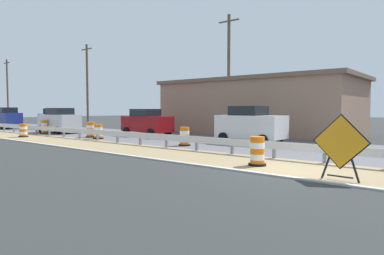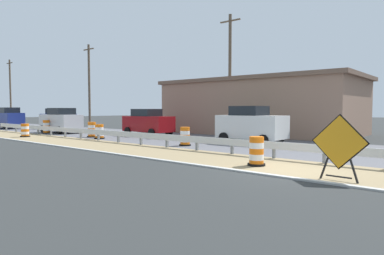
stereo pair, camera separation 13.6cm
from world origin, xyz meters
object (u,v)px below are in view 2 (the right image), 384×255
Objects in this scene: traffic_barrel_far at (92,130)px; traffic_barrel_farthest at (25,131)px; traffic_barrel_mid at (99,132)px; car_lead_near_lane at (8,118)px; utility_pole_mid at (89,85)px; car_trailing_near_lane at (251,125)px; car_distant_c at (148,122)px; utility_pole_far at (10,90)px; car_distant_b at (61,120)px; utility_pole_near at (230,73)px; car_mid_far_lane at (58,119)px; traffic_barrel_close at (185,137)px; traffic_barrel_nearest at (256,153)px; warning_sign_diamond at (339,145)px; traffic_barrel_farther at (46,127)px.

traffic_barrel_farthest is (-2.99, 4.01, -0.06)m from traffic_barrel_far.
traffic_barrel_mid is 17.75m from car_lead_near_lane.
traffic_barrel_far is at bearing -122.75° from utility_pole_mid.
car_distant_c is (0.02, 9.07, -0.09)m from car_trailing_near_lane.
car_lead_near_lane is at bearing -112.94° from utility_pole_far.
car_distant_b is 1.03× the size of car_distant_c.
utility_pole_far is (6.17, 14.58, 3.67)m from car_lead_near_lane.
utility_pole_near reaches higher than car_lead_near_lane.
car_mid_far_lane is 19.62m from utility_pole_far.
car_distant_b is at bearing 86.94° from traffic_barrel_close.
traffic_barrel_nearest is 0.25× the size of car_lead_near_lane.
utility_pole_mid reaches higher than warning_sign_diamond.
car_distant_b is at bearing 81.71° from traffic_barrel_far.
utility_pole_far is (7.11, 24.55, 4.26)m from traffic_barrel_farther.
car_mid_far_lane is at bearing 155.68° from utility_pole_mid.
traffic_barrel_farther is at bearing 81.98° from traffic_barrel_nearest.
traffic_barrel_close is 20.88m from utility_pole_mid.
car_mid_far_lane is at bearing 102.88° from utility_pole_near.
utility_pole_near is at bearing -44.04° from traffic_barrel_farthest.
utility_pole_mid reaches higher than car_distant_b.
traffic_barrel_close is at bearing -88.81° from traffic_barrel_farther.
warning_sign_diamond is at bearing -102.53° from traffic_barrel_far.
traffic_barrel_nearest is 8.15m from car_trailing_near_lane.
car_mid_far_lane reaches higher than traffic_barrel_far.
car_distant_c is at bearing 62.38° from traffic_barrel_close.
car_distant_c is at bearing -6.20° from traffic_barrel_mid.
traffic_barrel_farthest is at bearing -141.00° from traffic_barrel_farther.
traffic_barrel_farthest is 15.94m from utility_pole_near.
traffic_barrel_mid is 0.11× the size of utility_pole_near.
car_lead_near_lane reaches higher than car_distant_b.
traffic_barrel_nearest is 31.68m from car_lead_near_lane.
utility_pole_near is (11.01, -10.65, 4.40)m from traffic_barrel_farthest.
warning_sign_diamond is 1.75× the size of traffic_barrel_far.
traffic_barrel_farthest is at bearing 135.96° from utility_pole_near.
utility_pole_near is (4.33, 4.38, 3.72)m from car_trailing_near_lane.
car_trailing_near_lane reaches higher than traffic_barrel_close.
traffic_barrel_farther is at bearing -152.73° from car_distant_c.
utility_pole_near is at bearing -88.24° from utility_pole_far.
car_trailing_near_lane is at bearing -30.39° from traffic_barrel_close.
warning_sign_diamond reaches higher than traffic_barrel_mid.
utility_pole_far is at bearing -12.27° from car_distant_b.
utility_pole_mid reaches higher than traffic_barrel_close.
traffic_barrel_farthest is 16.46m from car_trailing_near_lane.
traffic_barrel_farthest is at bearing -130.16° from car_distant_c.
traffic_barrel_mid is at bearing 177.57° from car_lead_near_lane.
car_trailing_near_lane is 0.45× the size of utility_pole_mid.
traffic_barrel_farthest is (-2.75, -2.22, -0.07)m from traffic_barrel_farther.
car_trailing_near_lane reaches higher than car_mid_far_lane.
traffic_barrel_mid is 0.25× the size of car_trailing_near_lane.
car_lead_near_lane reaches higher than car_mid_far_lane.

